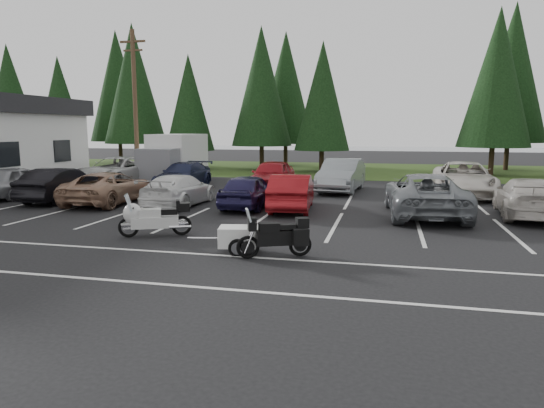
{
  "coord_description": "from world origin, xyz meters",
  "views": [
    {
      "loc": [
        4.8,
        -14.88,
        3.18
      ],
      "look_at": [
        1.4,
        -0.5,
        0.91
      ],
      "focal_mm": 32.0,
      "sensor_mm": 36.0,
      "label": 1
    }
  ],
  "objects_px": {
    "car_near_0": "(17,182)",
    "car_near_2": "(109,188)",
    "car_near_1": "(61,184)",
    "car_near_5": "(292,192)",
    "box_truck": "(171,158)",
    "car_near_3": "(179,190)",
    "car_near_6": "(425,195)",
    "car_near_7": "(528,198)",
    "car_far_2": "(272,175)",
    "car_far_0": "(117,171)",
    "touring_motorcycle": "(155,215)",
    "car_far_3": "(342,175)",
    "adventure_motorcycle": "(274,232)",
    "car_far_1": "(183,175)",
    "utility_pole": "(135,104)",
    "cargo_trailer": "(239,239)",
    "car_far_4": "(463,179)",
    "car_near_4": "(248,191)"
  },
  "relations": [
    {
      "from": "utility_pole",
      "to": "car_near_1",
      "type": "relative_size",
      "value": 1.99
    },
    {
      "from": "box_truck",
      "to": "car_far_3",
      "type": "bearing_deg",
      "value": -11.64
    },
    {
      "from": "utility_pole",
      "to": "cargo_trailer",
      "type": "height_order",
      "value": "utility_pole"
    },
    {
      "from": "car_far_3",
      "to": "cargo_trailer",
      "type": "bearing_deg",
      "value": -90.74
    },
    {
      "from": "car_far_1",
      "to": "car_far_4",
      "type": "xyz_separation_m",
      "value": [
        14.54,
        -0.02,
        0.13
      ]
    },
    {
      "from": "car_near_3",
      "to": "car_far_1",
      "type": "height_order",
      "value": "car_far_1"
    },
    {
      "from": "car_far_0",
      "to": "adventure_motorcycle",
      "type": "height_order",
      "value": "car_far_0"
    },
    {
      "from": "car_near_0",
      "to": "car_far_4",
      "type": "height_order",
      "value": "car_far_4"
    },
    {
      "from": "car_near_3",
      "to": "adventure_motorcycle",
      "type": "xyz_separation_m",
      "value": [
        5.8,
        -7.28,
        -0.02
      ]
    },
    {
      "from": "car_far_2",
      "to": "touring_motorcycle",
      "type": "relative_size",
      "value": 1.98
    },
    {
      "from": "car_near_0",
      "to": "car_near_7",
      "type": "distance_m",
      "value": 22.05
    },
    {
      "from": "car_near_5",
      "to": "car_far_0",
      "type": "bearing_deg",
      "value": -33.17
    },
    {
      "from": "car_near_3",
      "to": "car_far_1",
      "type": "relative_size",
      "value": 0.96
    },
    {
      "from": "car_near_7",
      "to": "car_far_4",
      "type": "distance_m",
      "value": 5.74
    },
    {
      "from": "car_far_1",
      "to": "touring_motorcycle",
      "type": "relative_size",
      "value": 2.01
    },
    {
      "from": "touring_motorcycle",
      "to": "car_near_2",
      "type": "bearing_deg",
      "value": 107.57
    },
    {
      "from": "utility_pole",
      "to": "car_far_0",
      "type": "bearing_deg",
      "value": -93.59
    },
    {
      "from": "car_far_3",
      "to": "cargo_trailer",
      "type": "xyz_separation_m",
      "value": [
        -1.42,
        -13.39,
        -0.49
      ]
    },
    {
      "from": "car_far_1",
      "to": "cargo_trailer",
      "type": "xyz_separation_m",
      "value": [
        7.23,
        -12.96,
        -0.35
      ]
    },
    {
      "from": "car_near_5",
      "to": "car_far_2",
      "type": "distance_m",
      "value": 6.21
    },
    {
      "from": "utility_pole",
      "to": "car_far_1",
      "type": "xyz_separation_m",
      "value": [
        3.89,
        -2.11,
        -4.0
      ]
    },
    {
      "from": "car_far_1",
      "to": "box_truck",
      "type": "bearing_deg",
      "value": 127.16
    },
    {
      "from": "car_near_1",
      "to": "car_near_6",
      "type": "relative_size",
      "value": 0.79
    },
    {
      "from": "car_far_2",
      "to": "car_near_2",
      "type": "bearing_deg",
      "value": -135.4
    },
    {
      "from": "utility_pole",
      "to": "car_far_1",
      "type": "bearing_deg",
      "value": -28.48
    },
    {
      "from": "car_near_0",
      "to": "car_near_2",
      "type": "distance_m",
      "value": 5.29
    },
    {
      "from": "car_far_4",
      "to": "adventure_motorcycle",
      "type": "bearing_deg",
      "value": -112.06
    },
    {
      "from": "car_near_2",
      "to": "car_far_4",
      "type": "relative_size",
      "value": 0.84
    },
    {
      "from": "car_near_2",
      "to": "car_near_6",
      "type": "bearing_deg",
      "value": 177.56
    },
    {
      "from": "car_far_0",
      "to": "adventure_motorcycle",
      "type": "distance_m",
      "value": 18.05
    },
    {
      "from": "car_near_2",
      "to": "car_far_0",
      "type": "distance_m",
      "value": 6.86
    },
    {
      "from": "car_near_1",
      "to": "car_far_3",
      "type": "height_order",
      "value": "car_far_3"
    },
    {
      "from": "box_truck",
      "to": "car_near_2",
      "type": "bearing_deg",
      "value": -82.93
    },
    {
      "from": "box_truck",
      "to": "car_near_6",
      "type": "bearing_deg",
      "value": -31.66
    },
    {
      "from": "car_near_0",
      "to": "car_far_4",
      "type": "relative_size",
      "value": 0.75
    },
    {
      "from": "car_near_5",
      "to": "car_far_0",
      "type": "xyz_separation_m",
      "value": [
        -11.29,
        5.92,
        0.1
      ]
    },
    {
      "from": "car_near_6",
      "to": "car_near_0",
      "type": "bearing_deg",
      "value": -5.83
    },
    {
      "from": "utility_pole",
      "to": "car_near_6",
      "type": "bearing_deg",
      "value": -27.01
    },
    {
      "from": "car_near_6",
      "to": "cargo_trailer",
      "type": "distance_m",
      "value": 8.51
    },
    {
      "from": "car_near_1",
      "to": "adventure_motorcycle",
      "type": "distance_m",
      "value": 13.62
    },
    {
      "from": "car_near_7",
      "to": "car_far_4",
      "type": "xyz_separation_m",
      "value": [
        -1.45,
        5.55,
        0.1
      ]
    },
    {
      "from": "box_truck",
      "to": "utility_pole",
      "type": "bearing_deg",
      "value": -165.96
    },
    {
      "from": "car_far_4",
      "to": "car_near_6",
      "type": "bearing_deg",
      "value": -106.49
    },
    {
      "from": "cargo_trailer",
      "to": "car_near_6",
      "type": "bearing_deg",
      "value": 42.18
    },
    {
      "from": "box_truck",
      "to": "car_near_3",
      "type": "height_order",
      "value": "box_truck"
    },
    {
      "from": "car_near_3",
      "to": "car_near_4",
      "type": "xyz_separation_m",
      "value": [
        3.0,
        0.13,
        0.04
      ]
    },
    {
      "from": "car_near_3",
      "to": "car_near_5",
      "type": "distance_m",
      "value": 4.83
    },
    {
      "from": "car_near_7",
      "to": "car_far_1",
      "type": "xyz_separation_m",
      "value": [
        -15.99,
        5.58,
        -0.03
      ]
    },
    {
      "from": "car_near_2",
      "to": "car_near_4",
      "type": "relative_size",
      "value": 1.21
    },
    {
      "from": "car_near_1",
      "to": "car_near_5",
      "type": "xyz_separation_m",
      "value": [
        10.53,
        0.04,
        -0.03
      ]
    }
  ]
}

